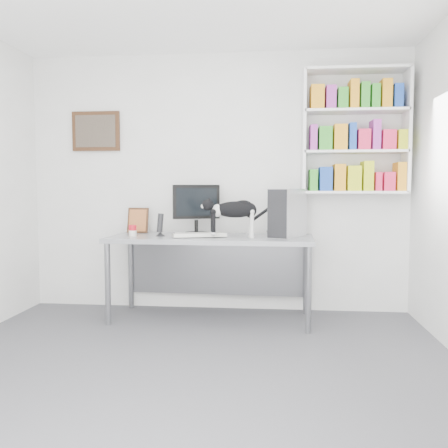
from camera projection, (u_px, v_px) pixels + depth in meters
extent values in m
cube|color=#4C4D51|center=(182.00, 382.00, 3.14)|extent=(4.00, 4.00, 0.01)
cube|color=silver|center=(217.00, 183.00, 5.02)|extent=(4.00, 0.01, 2.70)
cube|color=silver|center=(8.00, 159.00, 1.05)|extent=(4.00, 0.01, 2.70)
cube|color=white|center=(355.00, 132.00, 4.70)|extent=(1.03, 0.28, 1.24)
cube|color=#402714|center=(96.00, 131.00, 5.08)|extent=(0.52, 0.04, 0.42)
cube|color=gray|center=(211.00, 278.00, 4.65)|extent=(2.00, 0.84, 0.82)
cube|color=black|center=(196.00, 209.00, 4.82)|extent=(0.53, 0.39, 0.51)
cube|color=silver|center=(199.00, 235.00, 4.55)|extent=(0.54, 0.32, 0.04)
cube|color=silver|center=(288.00, 213.00, 4.56)|extent=(0.39, 0.50, 0.46)
cylinder|color=black|center=(160.00, 224.00, 4.62)|extent=(0.13, 0.13, 0.23)
cube|color=#402714|center=(138.00, 220.00, 4.96)|extent=(0.23, 0.10, 0.27)
cylinder|color=red|center=(133.00, 231.00, 4.62)|extent=(0.08, 0.08, 0.11)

